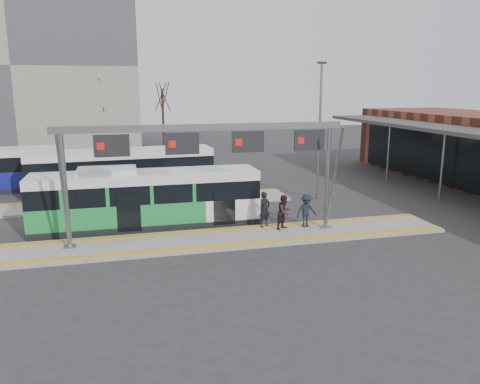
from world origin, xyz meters
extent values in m
plane|color=#2D2D30|center=(0.00, 0.00, 0.00)|extent=(120.00, 120.00, 0.00)
cube|color=gray|center=(0.00, 0.00, 0.07)|extent=(22.00, 3.00, 0.15)
cube|color=gray|center=(-4.00, 8.00, 0.07)|extent=(20.00, 3.00, 0.15)
cube|color=gold|center=(0.00, 1.15, 0.16)|extent=(22.00, 0.35, 0.02)
cube|color=gold|center=(0.00, -1.15, 0.16)|extent=(22.00, 0.35, 0.02)
cube|color=gold|center=(-4.00, 9.15, 0.16)|extent=(20.00, 0.35, 0.02)
cylinder|color=slate|center=(-6.50, 0.30, 2.67)|extent=(0.20, 0.20, 5.05)
cube|color=slate|center=(-6.50, 0.30, 0.18)|extent=(0.50, 0.50, 0.06)
cylinder|color=slate|center=(-6.50, -0.40, 2.67)|extent=(0.12, 1.46, 4.90)
cylinder|color=slate|center=(5.50, 0.30, 2.67)|extent=(0.20, 0.20, 5.05)
cube|color=slate|center=(5.50, 0.30, 0.18)|extent=(0.50, 0.50, 0.06)
cylinder|color=slate|center=(5.50, -0.40, 2.67)|extent=(0.12, 1.46, 4.90)
cube|color=slate|center=(-0.50, 0.30, 5.20)|extent=(13.00, 0.25, 0.30)
cube|color=black|center=(-4.50, 0.30, 4.50)|extent=(1.50, 0.12, 0.95)
cube|color=#B5150B|center=(-4.95, 0.23, 4.50)|extent=(0.32, 0.02, 0.32)
cube|color=black|center=(-1.50, 0.30, 4.50)|extent=(1.50, 0.12, 0.95)
cube|color=#B5150B|center=(-1.95, 0.23, 4.50)|extent=(0.32, 0.02, 0.32)
cube|color=black|center=(1.50, 0.30, 4.50)|extent=(1.50, 0.12, 0.95)
cube|color=#B5150B|center=(1.05, 0.23, 4.50)|extent=(0.32, 0.02, 0.32)
cube|color=black|center=(4.50, 0.30, 4.50)|extent=(1.50, 0.12, 0.95)
cube|color=#B5150B|center=(4.05, 0.23, 4.50)|extent=(0.32, 0.02, 0.32)
cube|color=#3F3F42|center=(16.50, 4.00, 4.30)|extent=(4.00, 30.00, 0.25)
cylinder|color=slate|center=(14.80, 4.00, 2.15)|extent=(0.14, 0.14, 4.30)
cylinder|color=slate|center=(14.80, 10.00, 2.15)|extent=(0.14, 0.14, 4.30)
cube|color=gray|center=(-14.00, 36.00, 9.00)|extent=(24.00, 12.00, 18.00)
cube|color=black|center=(-2.98, 3.19, 0.16)|extent=(11.23, 2.48, 0.33)
cube|color=#1E8B3C|center=(-2.98, 3.19, 0.86)|extent=(11.23, 2.48, 1.07)
cube|color=black|center=(-2.98, 3.19, 1.87)|extent=(11.23, 2.41, 0.93)
cube|color=white|center=(-2.98, 3.19, 2.57)|extent=(11.23, 2.48, 0.47)
cube|color=orange|center=(2.61, 3.14, 2.48)|extent=(0.06, 1.67, 0.26)
cube|color=white|center=(-4.85, 3.21, 2.94)|extent=(2.82, 1.69, 0.28)
cylinder|color=black|center=(-6.92, 2.18, 0.47)|extent=(0.94, 0.29, 0.93)
cylinder|color=black|center=(-6.90, 4.27, 0.47)|extent=(0.94, 0.29, 0.93)
cylinder|color=black|center=(0.37, 2.12, 0.47)|extent=(0.94, 0.29, 0.93)
cylinder|color=black|center=(0.39, 4.20, 0.47)|extent=(0.94, 0.29, 0.93)
cube|color=black|center=(-4.10, 11.15, 0.17)|extent=(11.95, 3.30, 0.34)
cube|color=#1E8B3C|center=(-4.10, 11.15, 0.91)|extent=(11.95, 3.30, 1.13)
cube|color=black|center=(-4.10, 11.15, 1.97)|extent=(11.94, 3.22, 0.98)
cube|color=white|center=(-4.10, 11.15, 2.70)|extent=(11.95, 3.30, 0.49)
cylinder|color=black|center=(-8.15, 9.77, 0.49)|extent=(1.00, 0.36, 0.98)
cylinder|color=black|center=(-8.30, 11.98, 0.49)|extent=(1.00, 0.36, 0.98)
cylinder|color=black|center=(-0.50, 10.29, 0.49)|extent=(1.00, 0.36, 0.98)
cylinder|color=black|center=(-0.65, 12.50, 0.49)|extent=(1.00, 0.36, 0.98)
cylinder|color=black|center=(-10.23, 13.06, 0.48)|extent=(0.98, 0.35, 0.97)
cylinder|color=black|center=(-10.37, 15.22, 0.48)|extent=(0.98, 0.35, 0.97)
imported|color=black|center=(2.58, 1.10, 1.04)|extent=(0.77, 0.66, 1.77)
imported|color=black|center=(3.41, 0.55, 1.00)|extent=(1.04, 0.99, 1.70)
imported|color=black|center=(4.58, 0.59, 0.99)|extent=(1.16, 0.78, 1.67)
cylinder|color=#382B21|center=(-5.51, 30.71, 3.56)|extent=(0.28, 0.28, 7.11)
cylinder|color=#382B21|center=(0.56, 32.64, 3.40)|extent=(0.28, 0.28, 6.79)
cylinder|color=slate|center=(7.80, 6.62, 4.18)|extent=(0.16, 0.16, 8.35)
cube|color=black|center=(7.80, 6.62, 8.35)|extent=(0.50, 0.25, 0.12)
camera|label=1|loc=(-4.10, -20.20, 6.93)|focal=35.00mm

